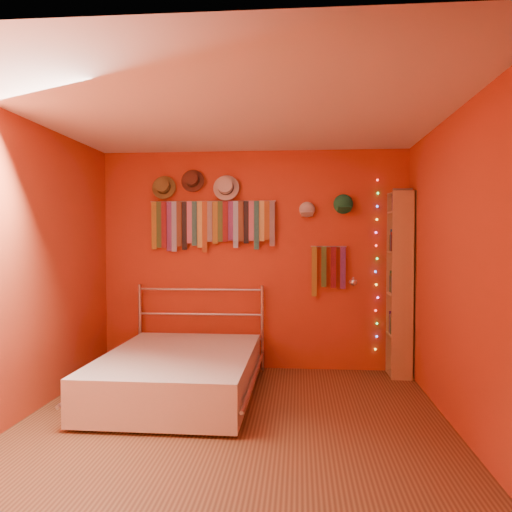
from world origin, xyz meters
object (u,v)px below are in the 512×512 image
(reading_lamp, at_px, (353,282))
(bookshelf, at_px, (404,283))
(bed, at_px, (179,373))
(tie_rack, at_px, (211,223))

(reading_lamp, bearing_deg, bookshelf, 3.87)
(bookshelf, xyz_separation_m, bed, (-2.26, -0.89, -0.79))
(tie_rack, height_order, bed, tie_rack)
(bookshelf, relative_size, bed, 1.00)
(tie_rack, xyz_separation_m, bookshelf, (2.14, -0.15, -0.66))
(tie_rack, xyz_separation_m, reading_lamp, (1.59, -0.19, -0.65))
(tie_rack, relative_size, bookshelf, 0.72)
(bookshelf, height_order, bed, bookshelf)
(tie_rack, height_order, reading_lamp, tie_rack)
(reading_lamp, height_order, bookshelf, bookshelf)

